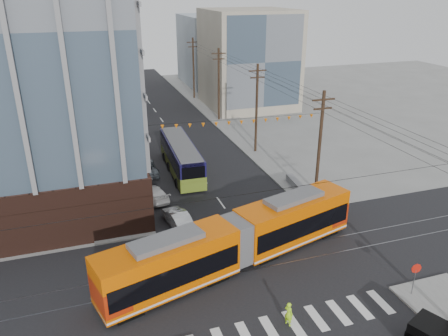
{
  "coord_description": "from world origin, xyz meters",
  "views": [
    {
      "loc": [
        -11.64,
        -21.77,
        19.33
      ],
      "look_at": [
        -0.7,
        10.96,
        4.95
      ],
      "focal_mm": 35.0,
      "sensor_mm": 36.0,
      "label": 1
    }
  ],
  "objects": [
    {
      "name": "bg_bldg_ne_near",
      "position": [
        16.0,
        48.0,
        8.0
      ],
      "size": [
        14.0,
        14.0,
        16.0
      ],
      "primitive_type": "cube",
      "color": "gray",
      "rests_on": "ground"
    },
    {
      "name": "ground",
      "position": [
        0.0,
        0.0,
        0.0
      ],
      "size": [
        160.0,
        160.0,
        0.0
      ],
      "primitive_type": "plane",
      "color": "slate"
    },
    {
      "name": "stop_sign",
      "position": [
        7.97,
        -3.08,
        1.19
      ],
      "size": [
        0.83,
        0.83,
        2.37
      ],
      "primitive_type": null,
      "rotation": [
        0.0,
        0.0,
        -0.16
      ],
      "color": "red",
      "rests_on": "ground"
    },
    {
      "name": "bg_bldg_nw_far",
      "position": [
        -14.0,
        72.0,
        10.0
      ],
      "size": [
        16.0,
        18.0,
        20.0
      ],
      "primitive_type": "cube",
      "color": "gray",
      "rests_on": "ground"
    },
    {
      "name": "bg_bldg_nw_near",
      "position": [
        -17.0,
        52.0,
        9.0
      ],
      "size": [
        18.0,
        16.0,
        18.0
      ],
      "primitive_type": "cube",
      "color": "#8C99A5",
      "rests_on": "ground"
    },
    {
      "name": "parked_car_silver",
      "position": [
        -4.91,
        11.21,
        0.71
      ],
      "size": [
        2.18,
        4.48,
        1.42
      ],
      "primitive_type": "imported",
      "rotation": [
        0.0,
        0.0,
        3.31
      ],
      "color": "silver",
      "rests_on": "ground"
    },
    {
      "name": "city_bus",
      "position": [
        -1.79,
        22.78,
        1.77
      ],
      "size": [
        3.15,
        12.61,
        3.55
      ],
      "primitive_type": null,
      "rotation": [
        0.0,
        0.0,
        -0.04
      ],
      "color": "#161142",
      "rests_on": "ground"
    },
    {
      "name": "utility_pole_far",
      "position": [
        8.5,
        56.0,
        5.5
      ],
      "size": [
        0.3,
        0.3,
        11.0
      ],
      "primitive_type": "cylinder",
      "color": "black",
      "rests_on": "ground"
    },
    {
      "name": "pedestrian",
      "position": [
        -1.17,
        -2.92,
        0.83
      ],
      "size": [
        0.61,
        0.71,
        1.65
      ],
      "primitive_type": "imported",
      "rotation": [
        0.0,
        0.0,
        1.99
      ],
      "color": "#B4FF1E",
      "rests_on": "ground"
    },
    {
      "name": "parked_car_white",
      "position": [
        -6.03,
        16.78,
        0.66
      ],
      "size": [
        2.94,
        4.89,
        1.33
      ],
      "primitive_type": "imported",
      "rotation": [
        0.0,
        0.0,
        3.39
      ],
      "color": "beige",
      "rests_on": "ground"
    },
    {
      "name": "jersey_barrier",
      "position": [
        8.3,
        14.38,
        0.44
      ],
      "size": [
        1.35,
        4.46,
        0.88
      ],
      "primitive_type": "cube",
      "rotation": [
        0.0,
        0.0,
        -0.08
      ],
      "color": "slate",
      "rests_on": "ground"
    },
    {
      "name": "parked_car_grey",
      "position": [
        -5.81,
        23.43,
        0.74
      ],
      "size": [
        2.55,
        5.36,
        1.48
      ],
      "primitive_type": "imported",
      "rotation": [
        0.0,
        0.0,
        3.16
      ],
      "color": "#485058",
      "rests_on": "ground"
    },
    {
      "name": "bg_bldg_ne_far",
      "position": [
        18.0,
        68.0,
        7.0
      ],
      "size": [
        16.0,
        16.0,
        14.0
      ],
      "primitive_type": "cube",
      "color": "#8C99A5",
      "rests_on": "ground"
    },
    {
      "name": "streetcar",
      "position": [
        -2.07,
        4.09,
        2.03
      ],
      "size": [
        21.07,
        8.53,
        4.06
      ],
      "primitive_type": null,
      "rotation": [
        0.0,
        0.0,
        0.27
      ],
      "color": "#D85500",
      "rests_on": "ground"
    }
  ]
}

